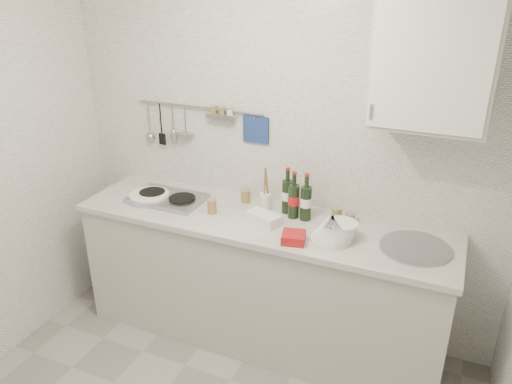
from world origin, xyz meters
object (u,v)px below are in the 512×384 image
plate_stack_hob (148,197)px  wine_bottles (296,194)px  plate_stack_sink (336,232)px  wall_cabinet (434,60)px  utensil_crock (265,199)px

plate_stack_hob → wine_bottles: wine_bottles is taller
plate_stack_sink → wine_bottles: wine_bottles is taller
wall_cabinet → wine_bottles: bearing=179.9°
plate_stack_sink → utensil_crock: 0.57m
plate_stack_sink → wine_bottles: 0.39m
wall_cabinet → wine_bottles: wall_cabinet is taller
wall_cabinet → wine_bottles: 1.13m
wall_cabinet → wine_bottles: size_ratio=2.26×
wall_cabinet → utensil_crock: wall_cabinet is taller
plate_stack_hob → plate_stack_sink: size_ratio=1.11×
wall_cabinet → plate_stack_hob: wall_cabinet is taller
wall_cabinet → utensil_crock: 1.33m
wine_bottles → utensil_crock: (-0.21, 0.02, -0.08)m
plate_stack_sink → utensil_crock: size_ratio=0.86×
plate_stack_sink → wall_cabinet: bearing=26.3°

